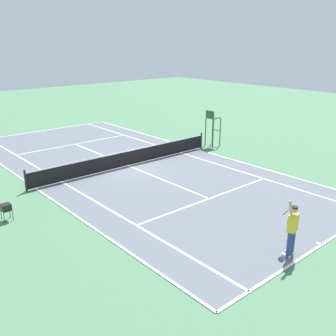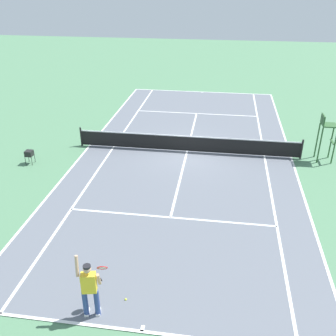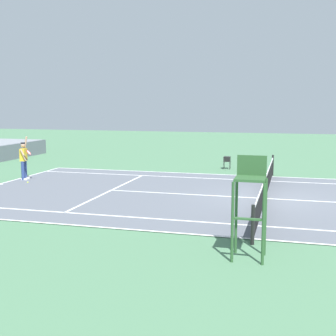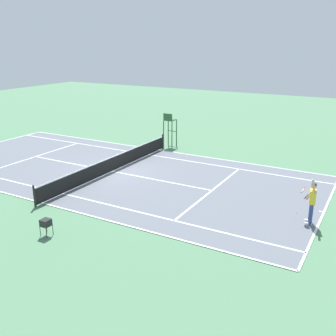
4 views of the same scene
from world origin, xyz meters
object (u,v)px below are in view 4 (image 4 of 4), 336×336
object	(u,v)px
tennis_ball	(297,213)
ball_hopper	(46,222)
umpire_chair	(170,125)
tennis_player	(312,202)

from	to	relation	value
tennis_ball	ball_hopper	size ratio (longest dim) A/B	0.10
umpire_chair	ball_hopper	world-z (taller)	umpire_chair
tennis_ball	ball_hopper	bearing A→B (deg)	-49.60
tennis_ball	umpire_chair	bearing A→B (deg)	-125.30
tennis_ball	ball_hopper	distance (m)	10.87
tennis_ball	ball_hopper	xyz separation A→B (m)	(7.04, -8.27, 0.54)
tennis_ball	umpire_chair	xyz separation A→B (m)	(-7.68, -10.85, 1.52)
tennis_player	ball_hopper	xyz separation A→B (m)	(6.25, -8.93, -0.42)
ball_hopper	umpire_chair	bearing A→B (deg)	-170.04
umpire_chair	ball_hopper	size ratio (longest dim) A/B	3.49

